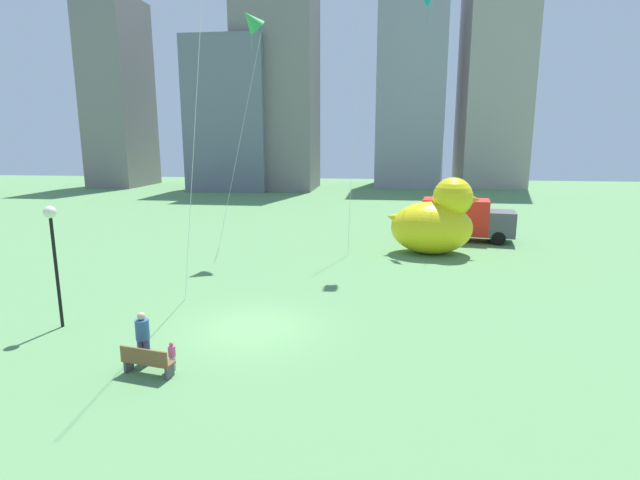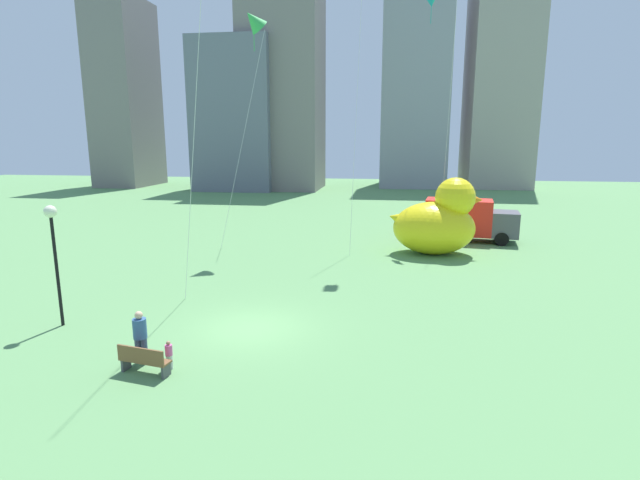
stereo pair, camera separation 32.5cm
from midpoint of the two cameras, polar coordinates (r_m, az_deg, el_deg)
name	(u,v)px [view 1 (the left image)]	position (r m, az deg, el deg)	size (l,w,h in m)	color
ground_plane	(252,329)	(18.74, -8.42, -10.16)	(140.00, 140.00, 0.00)	#5A8E54
park_bench	(147,361)	(15.90, -20.10, -13.06)	(1.66, 0.73, 0.90)	brown
person_adult	(143,336)	(16.48, -20.47, -10.41)	(0.42, 0.42, 1.72)	#38476B
person_child	(172,354)	(16.01, -17.41, -12.59)	(0.22, 0.22, 0.91)	silver
giant_inflatable_duck	(435,221)	(30.61, 12.95, 2.11)	(5.66, 3.63, 4.69)	yellow
lamppost	(53,237)	(20.30, -29.08, 0.35)	(0.45, 0.45, 4.59)	black
box_truck	(465,220)	(35.26, 16.30, 2.27)	(6.37, 3.18, 2.85)	red
city_skyline	(335,88)	(72.51, 1.58, 17.25)	(61.70, 19.95, 32.48)	gray
kite_green	(251,21)	(31.56, -8.35, 23.94)	(3.52, 3.49, 14.50)	silver
kite_teal	(430,12)	(36.01, 12.45, 24.52)	(1.85, 2.92, 16.66)	silver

